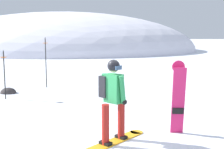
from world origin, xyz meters
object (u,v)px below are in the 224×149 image
Objects in this scene: spare_snowboard at (178,97)px; piste_marker_far at (46,59)px; snowboarder_main at (112,99)px; rock_dark at (8,93)px; piste_marker_near at (4,71)px.

piste_marker_far reaches higher than spare_snowboard.
snowboarder_main is 2.82× the size of rock_dark.
snowboarder_main reaches higher than spare_snowboard.
snowboarder_main reaches higher than rock_dark.
piste_marker_far is at bearing 116.42° from snowboarder_main.
piste_marker_near is 2.43m from piste_marker_far.
piste_marker_far is (-4.48, 5.59, 0.37)m from spare_snowboard.
snowboarder_main is at bearing -44.97° from piste_marker_near.
snowboarder_main is at bearing -158.75° from spare_snowboard.
piste_marker_near is at bearing -109.63° from piste_marker_far.
spare_snowboard reaches higher than rock_dark.
piste_marker_far is (0.81, 2.28, 0.22)m from piste_marker_near.
rock_dark is (-1.13, -1.29, -1.21)m from piste_marker_far.
piste_marker_far is 2.10m from rock_dark.
snowboarder_main is 1.53m from spare_snowboard.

